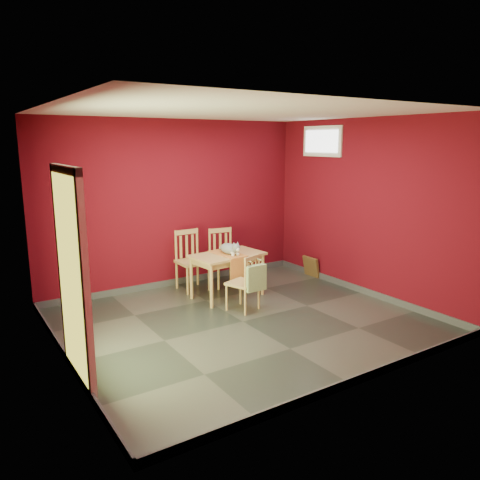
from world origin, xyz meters
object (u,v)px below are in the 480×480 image
picture_frame (311,267)px  tote_bag (256,278)px  cat (229,247)px  chair_near (245,282)px  chair_far_right (224,257)px  chair_far_left (191,259)px  dining_table (227,259)px

picture_frame → tote_bag: bearing=-152.5°
tote_bag → cat: 0.88m
chair_near → picture_frame: 2.09m
chair_far_right → tote_bag: 1.46m
chair_far_left → cat: bearing=-64.7°
chair_far_left → chair_near: (0.18, -1.29, -0.07)m
dining_table → cat: 0.20m
dining_table → picture_frame: size_ratio=3.21×
chair_far_right → tote_bag: size_ratio=2.20×
chair_far_right → chair_near: 1.28m
dining_table → cat: (0.03, -0.01, 0.20)m
dining_table → cat: size_ratio=2.56×
chair_far_left → cat: (0.31, -0.66, 0.30)m
tote_bag → picture_frame: tote_bag is taller
dining_table → chair_near: bearing=-99.3°
chair_far_left → chair_near: size_ratio=1.18×
chair_near → tote_bag: bearing=-77.8°
chair_far_left → chair_near: chair_far_left is taller
dining_table → chair_far_left: size_ratio=1.19×
chair_near → cat: cat is taller
tote_bag → chair_far_left: bearing=98.5°
chair_far_left → chair_far_right: size_ratio=1.02×
chair_far_left → cat: size_ratio=2.16×
picture_frame → chair_far_left: bearing=166.3°
dining_table → cat: cat is taller
dining_table → chair_far_left: chair_far_left is taller
cat → picture_frame: cat is taller
dining_table → chair_far_right: (0.28, 0.57, -0.11)m
chair_far_left → chair_near: bearing=-82.1°
chair_near → tote_bag: size_ratio=1.91×
dining_table → tote_bag: size_ratio=2.67×
chair_near → cat: (0.13, 0.63, 0.37)m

